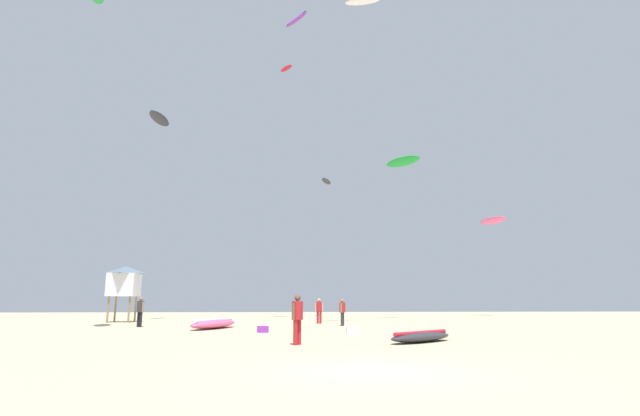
{
  "coord_description": "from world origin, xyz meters",
  "views": [
    {
      "loc": [
        -1.98,
        -10.7,
        1.51
      ],
      "look_at": [
        0.0,
        16.76,
        7.0
      ],
      "focal_mm": 26.4,
      "sensor_mm": 36.0,
      "label": 1
    }
  ],
  "objects_px": {
    "lifeguard_tower": "(124,281)",
    "gear_bag": "(263,329)",
    "kite_aloft_2": "(159,119)",
    "kite_aloft_6": "(326,181)",
    "kite_grounded_mid": "(214,324)",
    "kite_aloft_4": "(296,20)",
    "kite_aloft_0": "(286,68)",
    "kite_aloft_5": "(493,221)",
    "kite_grounded_near": "(421,337)",
    "kite_aloft_1": "(403,162)",
    "person_right": "(342,310)",
    "person_foreground": "(297,315)",
    "kite_aloft_7": "(362,1)",
    "cooler_box": "(352,330)",
    "person_midground": "(140,309)",
    "person_left": "(319,309)"
  },
  "relations": [
    {
      "from": "kite_aloft_5",
      "to": "person_midground",
      "type": "bearing_deg",
      "value": -148.39
    },
    {
      "from": "person_midground",
      "to": "kite_grounded_near",
      "type": "height_order",
      "value": "person_midground"
    },
    {
      "from": "kite_aloft_0",
      "to": "kite_aloft_4",
      "type": "relative_size",
      "value": 0.67
    },
    {
      "from": "kite_aloft_6",
      "to": "person_foreground",
      "type": "bearing_deg",
      "value": -96.89
    },
    {
      "from": "kite_aloft_2",
      "to": "kite_grounded_near",
      "type": "bearing_deg",
      "value": -52.3
    },
    {
      "from": "person_midground",
      "to": "kite_aloft_2",
      "type": "relative_size",
      "value": 0.52
    },
    {
      "from": "kite_aloft_2",
      "to": "gear_bag",
      "type": "bearing_deg",
      "value": -56.19
    },
    {
      "from": "person_right",
      "to": "cooler_box",
      "type": "relative_size",
      "value": 3.01
    },
    {
      "from": "kite_aloft_0",
      "to": "kite_aloft_2",
      "type": "bearing_deg",
      "value": -138.7
    },
    {
      "from": "kite_aloft_0",
      "to": "kite_aloft_7",
      "type": "xyz_separation_m",
      "value": [
        5.49,
        -18.63,
        -4.4
      ]
    },
    {
      "from": "person_foreground",
      "to": "cooler_box",
      "type": "height_order",
      "value": "person_foreground"
    },
    {
      "from": "kite_grounded_near",
      "to": "kite_aloft_4",
      "type": "distance_m",
      "value": 34.42
    },
    {
      "from": "gear_bag",
      "to": "kite_aloft_2",
      "type": "bearing_deg",
      "value": 123.81
    },
    {
      "from": "kite_aloft_4",
      "to": "kite_aloft_5",
      "type": "height_order",
      "value": "kite_aloft_4"
    },
    {
      "from": "cooler_box",
      "to": "kite_aloft_2",
      "type": "relative_size",
      "value": 0.16
    },
    {
      "from": "kite_aloft_1",
      "to": "lifeguard_tower",
      "type": "bearing_deg",
      "value": -170.1
    },
    {
      "from": "kite_grounded_mid",
      "to": "kite_aloft_7",
      "type": "xyz_separation_m",
      "value": [
        9.27,
        2.02,
        22.41
      ]
    },
    {
      "from": "kite_grounded_mid",
      "to": "kite_aloft_2",
      "type": "height_order",
      "value": "kite_aloft_2"
    },
    {
      "from": "kite_aloft_0",
      "to": "kite_aloft_5",
      "type": "distance_m",
      "value": 28.37
    },
    {
      "from": "kite_grounded_mid",
      "to": "kite_aloft_1",
      "type": "height_order",
      "value": "kite_aloft_1"
    },
    {
      "from": "lifeguard_tower",
      "to": "kite_aloft_0",
      "type": "distance_m",
      "value": 29.25
    },
    {
      "from": "person_midground",
      "to": "kite_grounded_near",
      "type": "distance_m",
      "value": 18.34
    },
    {
      "from": "lifeguard_tower",
      "to": "kite_aloft_2",
      "type": "distance_m",
      "value": 14.14
    },
    {
      "from": "person_foreground",
      "to": "person_left",
      "type": "xyz_separation_m",
      "value": [
        1.93,
        16.41,
        -0.02
      ]
    },
    {
      "from": "person_right",
      "to": "kite_aloft_1",
      "type": "distance_m",
      "value": 18.16
    },
    {
      "from": "person_foreground",
      "to": "person_left",
      "type": "bearing_deg",
      "value": -57.37
    },
    {
      "from": "kite_aloft_2",
      "to": "kite_aloft_6",
      "type": "height_order",
      "value": "kite_aloft_2"
    },
    {
      "from": "lifeguard_tower",
      "to": "gear_bag",
      "type": "distance_m",
      "value": 17.06
    },
    {
      "from": "person_right",
      "to": "kite_aloft_7",
      "type": "relative_size",
      "value": 0.65
    },
    {
      "from": "kite_grounded_mid",
      "to": "kite_aloft_4",
      "type": "distance_m",
      "value": 29.42
    },
    {
      "from": "kite_aloft_1",
      "to": "kite_aloft_6",
      "type": "relative_size",
      "value": 1.25
    },
    {
      "from": "person_foreground",
      "to": "cooler_box",
      "type": "bearing_deg",
      "value": -76.82
    },
    {
      "from": "lifeguard_tower",
      "to": "kite_grounded_mid",
      "type": "bearing_deg",
      "value": -47.81
    },
    {
      "from": "person_foreground",
      "to": "lifeguard_tower",
      "type": "xyz_separation_m",
      "value": [
        -12.61,
        19.54,
        2.02
      ]
    },
    {
      "from": "kite_aloft_0",
      "to": "kite_aloft_7",
      "type": "bearing_deg",
      "value": -73.58
    },
    {
      "from": "person_foreground",
      "to": "kite_grounded_near",
      "type": "height_order",
      "value": "person_foreground"
    },
    {
      "from": "kite_grounded_mid",
      "to": "kite_aloft_2",
      "type": "bearing_deg",
      "value": 122.07
    },
    {
      "from": "gear_bag",
      "to": "kite_aloft_5",
      "type": "height_order",
      "value": "kite_aloft_5"
    },
    {
      "from": "lifeguard_tower",
      "to": "kite_aloft_6",
      "type": "xyz_separation_m",
      "value": [
        16.28,
        10.88,
        10.88
      ]
    },
    {
      "from": "person_left",
      "to": "gear_bag",
      "type": "distance_m",
      "value": 10.16
    },
    {
      "from": "person_midground",
      "to": "gear_bag",
      "type": "bearing_deg",
      "value": -90.61
    },
    {
      "from": "person_midground",
      "to": "kite_aloft_2",
      "type": "bearing_deg",
      "value": 49.96
    },
    {
      "from": "kite_aloft_4",
      "to": "kite_aloft_7",
      "type": "relative_size",
      "value": 1.13
    },
    {
      "from": "person_midground",
      "to": "lifeguard_tower",
      "type": "relative_size",
      "value": 0.43
    },
    {
      "from": "kite_aloft_1",
      "to": "kite_aloft_2",
      "type": "distance_m",
      "value": 21.89
    },
    {
      "from": "person_left",
      "to": "kite_grounded_near",
      "type": "height_order",
      "value": "person_left"
    },
    {
      "from": "kite_aloft_1",
      "to": "kite_aloft_5",
      "type": "height_order",
      "value": "kite_aloft_1"
    },
    {
      "from": "person_left",
      "to": "kite_aloft_6",
      "type": "height_order",
      "value": "kite_aloft_6"
    },
    {
      "from": "kite_grounded_near",
      "to": "gear_bag",
      "type": "relative_size",
      "value": 5.93
    },
    {
      "from": "kite_grounded_mid",
      "to": "kite_aloft_4",
      "type": "height_order",
      "value": "kite_aloft_4"
    }
  ]
}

